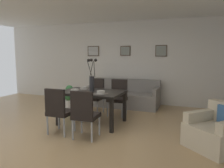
# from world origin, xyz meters

# --- Properties ---
(ground_plane) EXTENTS (9.00, 9.00, 0.00)m
(ground_plane) POSITION_xyz_m (0.00, 0.00, 0.00)
(ground_plane) COLOR tan
(back_wall_panel) EXTENTS (9.00, 0.10, 2.60)m
(back_wall_panel) POSITION_xyz_m (0.00, 3.25, 1.30)
(back_wall_panel) COLOR silver
(back_wall_panel) RESTS_ON ground
(ceiling_panel) EXTENTS (9.00, 7.20, 0.08)m
(ceiling_panel) POSITION_xyz_m (0.00, 0.40, 2.64)
(ceiling_panel) COLOR white
(dining_table) EXTENTS (1.40, 0.97, 0.74)m
(dining_table) POSITION_xyz_m (0.06, 0.74, 0.65)
(dining_table) COLOR black
(dining_table) RESTS_ON ground
(dining_chair_near_left) EXTENTS (0.44, 0.44, 0.92)m
(dining_chair_near_left) POSITION_xyz_m (-0.24, -0.13, 0.51)
(dining_chair_near_left) COLOR black
(dining_chair_near_left) RESTS_ON ground
(dining_chair_near_right) EXTENTS (0.44, 0.44, 0.92)m
(dining_chair_near_right) POSITION_xyz_m (-0.28, 1.61, 0.51)
(dining_chair_near_right) COLOR black
(dining_chair_near_right) RESTS_ON ground
(dining_chair_far_left) EXTENTS (0.46, 0.46, 0.92)m
(dining_chair_far_left) POSITION_xyz_m (0.35, -0.17, 0.51)
(dining_chair_far_left) COLOR black
(dining_chair_far_left) RESTS_ON ground
(dining_chair_far_right) EXTENTS (0.46, 0.46, 0.92)m
(dining_chair_far_right) POSITION_xyz_m (0.37, 1.63, 0.51)
(dining_chair_far_right) COLOR black
(dining_chair_far_right) RESTS_ON ground
(centerpiece_vase) EXTENTS (0.21, 0.23, 0.73)m
(centerpiece_vase) POSITION_xyz_m (0.06, 0.74, 1.02)
(centerpiece_vase) COLOR #232326
(centerpiece_vase) RESTS_ON dining_table
(placemat_near_left) EXTENTS (0.32, 0.32, 0.01)m
(placemat_near_left) POSITION_xyz_m (-0.26, 0.53, 0.74)
(placemat_near_left) COLOR #4C4742
(placemat_near_left) RESTS_ON dining_table
(bowl_near_left) EXTENTS (0.17, 0.17, 0.07)m
(bowl_near_left) POSITION_xyz_m (-0.26, 0.53, 0.78)
(bowl_near_left) COLOR #B2ADA3
(bowl_near_left) RESTS_ON dining_table
(placemat_near_right) EXTENTS (0.32, 0.32, 0.01)m
(placemat_near_right) POSITION_xyz_m (-0.26, 0.96, 0.74)
(placemat_near_right) COLOR #4C4742
(placemat_near_right) RESTS_ON dining_table
(bowl_near_right) EXTENTS (0.17, 0.17, 0.07)m
(bowl_near_right) POSITION_xyz_m (-0.26, 0.96, 0.78)
(bowl_near_right) COLOR #B2ADA3
(bowl_near_right) RESTS_ON dining_table
(placemat_far_left) EXTENTS (0.32, 0.32, 0.01)m
(placemat_far_left) POSITION_xyz_m (0.37, 0.53, 0.74)
(placemat_far_left) COLOR #4C4742
(placemat_far_left) RESTS_ON dining_table
(bowl_far_left) EXTENTS (0.17, 0.17, 0.07)m
(bowl_far_left) POSITION_xyz_m (0.37, 0.53, 0.78)
(bowl_far_left) COLOR #B2ADA3
(bowl_far_left) RESTS_ON dining_table
(sofa) EXTENTS (2.10, 0.84, 0.80)m
(sofa) POSITION_xyz_m (0.19, 2.65, 0.28)
(sofa) COLOR gray
(sofa) RESTS_ON ground
(armchair) EXTENTS (1.13, 1.13, 0.75)m
(armchair) POSITION_xyz_m (2.63, 0.26, 0.29)
(armchair) COLOR beige
(armchair) RESTS_ON ground
(framed_picture_left) EXTENTS (0.41, 0.03, 0.34)m
(framed_picture_left) POSITION_xyz_m (-1.08, 3.18, 1.67)
(framed_picture_left) COLOR #473828
(framed_picture_center) EXTENTS (0.34, 0.03, 0.31)m
(framed_picture_center) POSITION_xyz_m (0.06, 3.18, 1.67)
(framed_picture_center) COLOR #473828
(framed_picture_right) EXTENTS (0.35, 0.03, 0.34)m
(framed_picture_right) POSITION_xyz_m (1.19, 3.18, 1.67)
(framed_picture_right) COLOR #473828
(potted_plant) EXTENTS (0.36, 0.36, 0.67)m
(potted_plant) POSITION_xyz_m (-1.26, 1.87, 0.37)
(potted_plant) COLOR silver
(potted_plant) RESTS_ON ground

